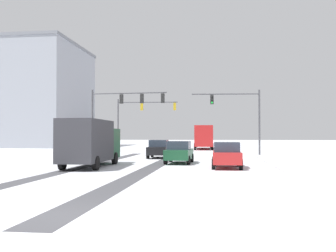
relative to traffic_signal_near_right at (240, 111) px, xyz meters
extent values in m
plane|color=silver|center=(-6.26, -28.84, -4.47)|extent=(300.00, 300.00, 0.00)
cube|color=#4C4C51|center=(-6.43, -13.35, -4.46)|extent=(1.12, 34.09, 0.01)
cube|color=#4C4C51|center=(-10.99, -13.35, -4.46)|extent=(1.03, 34.09, 0.01)
cube|color=white|center=(3.26, -14.90, -4.41)|extent=(4.00, 34.09, 0.12)
cylinder|color=#47474C|center=(1.86, 0.14, -1.22)|extent=(0.18, 0.18, 6.50)
cylinder|color=#47474C|center=(-1.43, -0.09, 1.63)|extent=(6.59, 0.59, 0.12)
cube|color=black|center=(-2.75, -0.19, 1.08)|extent=(0.34, 0.26, 0.90)
sphere|color=black|center=(-2.74, -0.35, 1.38)|extent=(0.20, 0.20, 0.20)
sphere|color=black|center=(-2.74, -0.35, 1.08)|extent=(0.20, 0.20, 0.20)
sphere|color=green|center=(-2.74, -0.35, 0.78)|extent=(0.20, 0.20, 0.20)
cylinder|color=#47474C|center=(-14.38, -1.86, -1.22)|extent=(0.18, 0.18, 6.50)
cylinder|color=#47474C|center=(-10.69, -2.07, 1.63)|extent=(7.39, 0.54, 0.12)
cube|color=black|center=(-11.43, -2.02, 1.08)|extent=(0.33, 0.26, 0.90)
sphere|color=black|center=(-11.42, -1.87, 1.38)|extent=(0.20, 0.20, 0.20)
sphere|color=black|center=(-11.42, -1.87, 1.08)|extent=(0.20, 0.20, 0.20)
sphere|color=green|center=(-11.42, -1.87, 0.78)|extent=(0.20, 0.20, 0.20)
cube|color=black|center=(-9.39, -2.14, 1.08)|extent=(0.33, 0.26, 0.90)
sphere|color=black|center=(-9.38, -1.98, 1.38)|extent=(0.20, 0.20, 0.20)
sphere|color=black|center=(-9.38, -1.98, 1.08)|extent=(0.20, 0.20, 0.20)
sphere|color=green|center=(-9.38, -1.98, 0.78)|extent=(0.20, 0.20, 0.20)
cube|color=black|center=(-7.36, -2.26, 1.08)|extent=(0.33, 0.26, 0.90)
sphere|color=black|center=(-7.35, -2.10, 1.38)|extent=(0.20, 0.20, 0.20)
sphere|color=black|center=(-7.35, -2.10, 1.08)|extent=(0.20, 0.20, 0.20)
sphere|color=green|center=(-7.35, -2.10, 0.78)|extent=(0.20, 0.20, 0.20)
cylinder|color=#47474C|center=(-14.38, 8.14, -1.22)|extent=(0.18, 0.18, 6.50)
cylinder|color=#47474C|center=(-10.68, 8.32, 1.63)|extent=(7.40, 0.47, 0.12)
cube|color=#B79319|center=(-11.42, 8.29, 1.08)|extent=(0.33, 0.26, 0.90)
sphere|color=black|center=(-11.43, 8.45, 1.38)|extent=(0.20, 0.20, 0.20)
sphere|color=black|center=(-11.43, 8.45, 1.08)|extent=(0.20, 0.20, 0.20)
sphere|color=green|center=(-11.43, 8.45, 0.78)|extent=(0.20, 0.20, 0.20)
cube|color=#B79319|center=(-7.35, 8.48, 1.08)|extent=(0.33, 0.26, 0.90)
sphere|color=black|center=(-7.36, 8.64, 1.38)|extent=(0.20, 0.20, 0.20)
sphere|color=black|center=(-7.36, 8.64, 1.08)|extent=(0.20, 0.20, 0.20)
sphere|color=green|center=(-7.36, 8.64, 0.78)|extent=(0.20, 0.20, 0.20)
cube|color=black|center=(-7.47, -3.98, -3.80)|extent=(1.76, 4.13, 0.70)
cube|color=#2D3847|center=(-7.46, -4.13, -3.15)|extent=(1.59, 1.92, 0.60)
cylinder|color=black|center=(-8.29, -2.72, -4.15)|extent=(0.23, 0.64, 0.64)
cylinder|color=black|center=(-6.68, -2.70, -4.15)|extent=(0.23, 0.64, 0.64)
cylinder|color=black|center=(-8.25, -5.27, -4.15)|extent=(0.23, 0.64, 0.64)
cylinder|color=black|center=(-6.64, -5.24, -4.15)|extent=(0.23, 0.64, 0.64)
cube|color=#194C2D|center=(-5.04, -10.28, -3.80)|extent=(1.83, 4.15, 0.70)
cube|color=#2D3847|center=(-5.05, -10.43, -3.15)|extent=(1.62, 1.95, 0.60)
cylinder|color=black|center=(-5.81, -8.98, -4.15)|extent=(0.24, 0.65, 0.64)
cylinder|color=black|center=(-4.20, -9.03, -4.15)|extent=(0.24, 0.65, 0.64)
cylinder|color=black|center=(-5.89, -11.52, -4.15)|extent=(0.24, 0.65, 0.64)
cylinder|color=black|center=(-4.28, -11.58, -4.15)|extent=(0.24, 0.65, 0.64)
cube|color=red|center=(-1.73, -13.72, -3.80)|extent=(1.72, 4.11, 0.70)
cube|color=#2D3847|center=(-1.73, -13.87, -3.15)|extent=(1.57, 1.91, 0.60)
cylinder|color=black|center=(-2.53, -12.45, -4.15)|extent=(0.22, 0.64, 0.64)
cylinder|color=black|center=(-0.92, -12.45, -4.15)|extent=(0.22, 0.64, 0.64)
cylinder|color=black|center=(-2.55, -14.99, -4.15)|extent=(0.22, 0.64, 0.64)
cylinder|color=black|center=(-0.93, -15.00, -4.15)|extent=(0.22, 0.64, 0.64)
cube|color=#B21E1E|center=(-4.15, 18.58, -2.54)|extent=(2.88, 11.08, 2.90)
cube|color=#283342|center=(-4.15, 18.58, -2.19)|extent=(2.89, 10.20, 0.90)
cylinder|color=black|center=(-2.83, 14.77, -3.99)|extent=(0.33, 0.97, 0.96)
cylinder|color=black|center=(-5.20, 14.69, -3.99)|extent=(0.33, 0.97, 0.96)
cylinder|color=black|center=(-3.08, 21.92, -3.99)|extent=(0.33, 0.97, 0.96)
cylinder|color=black|center=(-5.45, 21.84, -3.99)|extent=(0.33, 0.97, 0.96)
cube|color=#194C2D|center=(-10.51, -11.30, -3.00)|extent=(2.15, 2.25, 2.10)
cube|color=#333338|center=(-10.42, -15.00, -2.75)|extent=(2.32, 5.25, 2.60)
cylinder|color=black|center=(-11.51, -11.76, -4.05)|extent=(0.30, 0.85, 0.84)
cylinder|color=black|center=(-9.49, -11.72, -4.05)|extent=(0.30, 0.85, 0.84)
cylinder|color=black|center=(-11.40, -16.45, -4.05)|extent=(0.30, 0.85, 0.84)
cylinder|color=black|center=(-9.38, -16.41, -4.05)|extent=(0.30, 0.85, 0.84)
cube|color=#9399A3|center=(-38.04, 26.82, 4.29)|extent=(23.30, 18.85, 17.51)
cube|color=slate|center=(-38.04, 26.82, 13.29)|extent=(23.60, 19.15, 0.50)
camera|label=1|loc=(-2.45, -38.14, -2.40)|focal=41.01mm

